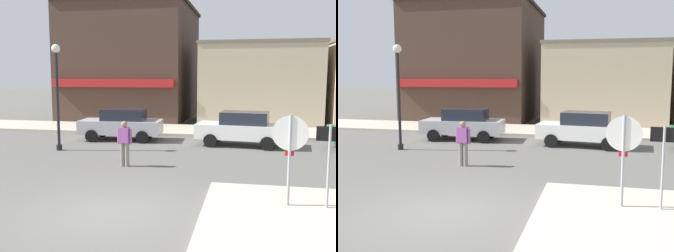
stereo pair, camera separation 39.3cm
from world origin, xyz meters
The scene contains 10 objects.
ground_plane centered at (0.00, 0.00, 0.00)m, with size 160.00×160.00×0.00m, color #5B5954.
kerb_far centered at (0.00, 13.68, 0.07)m, with size 80.00×4.00×0.15m, color #B7AD99.
stop_sign centered at (4.03, 1.00, 1.52)m, with size 0.82×0.09×2.30m.
one_way_sign centered at (4.90, 0.99, 1.33)m, with size 0.60×0.07×2.10m.
lamp_post centered at (-4.88, 6.96, 2.96)m, with size 0.36×0.36×4.54m.
parked_car_nearest centered at (-3.09, 10.08, 0.81)m, with size 4.10×2.06×1.56m.
parked_car_second centered at (2.78, 9.66, 0.81)m, with size 4.17×2.22×1.56m.
pedestrian_crossing_near centered at (-1.18, 4.66, 0.87)m, with size 0.56×0.26×1.61m.
building_corner_shop centered at (-5.54, 20.66, 4.16)m, with size 8.79×10.49×8.31m.
building_storefront_left_near centered at (3.68, 18.71, 2.66)m, with size 7.63×6.22×5.31m.
Camera 1 is at (3.07, -8.38, 3.20)m, focal length 42.00 mm.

